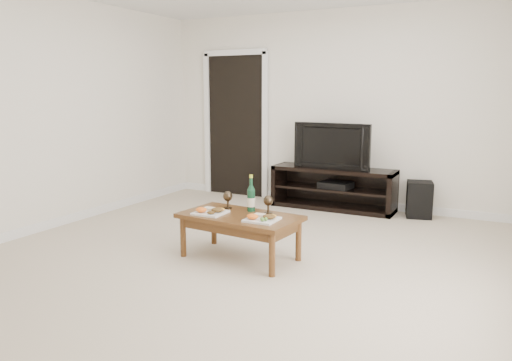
% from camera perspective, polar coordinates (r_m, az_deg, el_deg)
% --- Properties ---
extents(floor, '(5.50, 5.50, 0.00)m').
position_cam_1_polar(floor, '(4.55, -2.11, -9.66)').
color(floor, beige).
rests_on(floor, ground).
extents(back_wall, '(5.00, 0.04, 2.60)m').
position_cam_1_polar(back_wall, '(6.83, 9.34, 8.02)').
color(back_wall, white).
rests_on(back_wall, ground).
extents(doorway, '(0.90, 0.02, 2.05)m').
position_cam_1_polar(doorway, '(7.44, -2.31, 6.19)').
color(doorway, black).
rests_on(doorway, ground).
extents(media_console, '(1.62, 0.45, 0.55)m').
position_cam_1_polar(media_console, '(6.67, 8.81, -0.89)').
color(media_console, black).
rests_on(media_console, ground).
extents(television, '(1.03, 0.19, 0.59)m').
position_cam_1_polar(television, '(6.59, 8.94, 3.99)').
color(television, black).
rests_on(television, media_console).
extents(av_receiver, '(0.43, 0.35, 0.08)m').
position_cam_1_polar(av_receiver, '(6.64, 9.10, -0.50)').
color(av_receiver, black).
rests_on(av_receiver, media_console).
extents(subwoofer, '(0.36, 0.36, 0.45)m').
position_cam_1_polar(subwoofer, '(6.48, 18.16, -2.06)').
color(subwoofer, black).
rests_on(subwoofer, ground).
extents(coffee_table, '(1.14, 0.70, 0.42)m').
position_cam_1_polar(coffee_table, '(4.66, -1.83, -6.44)').
color(coffee_table, brown).
rests_on(coffee_table, ground).
extents(plate_left, '(0.27, 0.27, 0.07)m').
position_cam_1_polar(plate_left, '(4.65, -5.23, -3.38)').
color(plate_left, white).
rests_on(plate_left, coffee_table).
extents(plate_right, '(0.27, 0.27, 0.07)m').
position_cam_1_polar(plate_right, '(4.39, 0.68, -4.16)').
color(plate_right, white).
rests_on(plate_right, coffee_table).
extents(wine_bottle, '(0.07, 0.07, 0.35)m').
position_cam_1_polar(wine_bottle, '(4.70, -0.56, -1.44)').
color(wine_bottle, '#103B22').
rests_on(wine_bottle, coffee_table).
extents(goblet_left, '(0.09, 0.09, 0.17)m').
position_cam_1_polar(goblet_left, '(4.84, -3.25, -2.22)').
color(goblet_left, '#352A1C').
rests_on(goblet_left, coffee_table).
extents(goblet_right, '(0.09, 0.09, 0.17)m').
position_cam_1_polar(goblet_right, '(4.64, 1.41, -2.73)').
color(goblet_right, '#352A1C').
rests_on(goblet_right, coffee_table).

